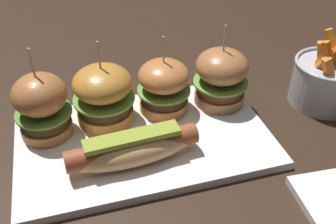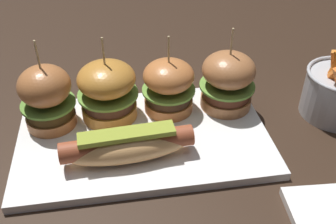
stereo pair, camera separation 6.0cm
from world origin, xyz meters
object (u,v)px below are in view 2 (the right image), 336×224
(slider_far_left, at_px, (47,96))
(slider_center_right, at_px, (169,86))
(platter_main, at_px, (144,138))
(hot_dog, at_px, (128,146))
(slider_far_right, at_px, (228,80))
(slider_center_left, at_px, (108,90))

(slider_far_left, distance_m, slider_center_right, 0.20)
(platter_main, xyz_separation_m, slider_far_left, (-0.15, 0.05, 0.06))
(hot_dog, relative_size, slider_far_left, 1.29)
(hot_dog, bearing_deg, slider_far_right, 31.47)
(slider_far_left, xyz_separation_m, slider_center_right, (0.20, 0.01, -0.01))
(hot_dog, distance_m, slider_far_right, 0.21)
(platter_main, distance_m, slider_far_left, 0.17)
(slider_far_left, relative_size, slider_center_left, 1.05)
(slider_center_left, relative_size, slider_far_right, 0.99)
(slider_far_left, height_order, slider_center_right, slider_far_left)
(platter_main, xyz_separation_m, hot_dog, (-0.03, -0.05, 0.03))
(platter_main, relative_size, slider_far_left, 2.63)
(slider_center_right, height_order, slider_far_right, slider_far_right)
(platter_main, height_order, hot_dog, hot_dog)
(hot_dog, bearing_deg, slider_center_right, 55.66)
(slider_center_left, bearing_deg, slider_center_right, 1.96)
(hot_dog, xyz_separation_m, slider_center_right, (0.08, 0.11, 0.02))
(slider_far_left, xyz_separation_m, slider_far_right, (0.30, 0.01, -0.00))
(platter_main, height_order, slider_far_right, slider_far_right)
(hot_dog, bearing_deg, slider_far_left, 138.79)
(hot_dog, height_order, slider_far_right, slider_far_right)
(platter_main, bearing_deg, slider_center_left, 130.03)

